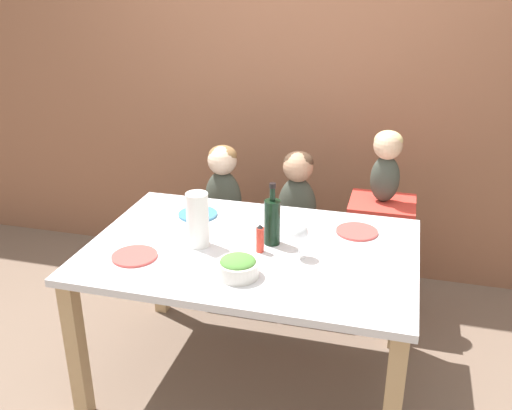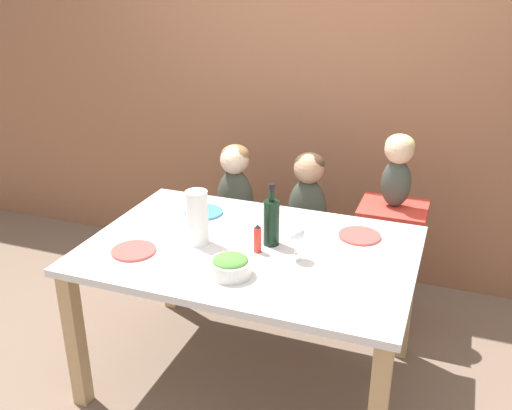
# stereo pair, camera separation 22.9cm
# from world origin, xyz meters

# --- Properties ---
(ground_plane) EXTENTS (14.00, 14.00, 0.00)m
(ground_plane) POSITION_xyz_m (0.00, 0.00, 0.00)
(ground_plane) COLOR #705B4C
(wall_back) EXTENTS (10.00, 0.06, 2.70)m
(wall_back) POSITION_xyz_m (0.00, 1.29, 1.35)
(wall_back) COLOR #8E5B42
(wall_back) RESTS_ON ground_plane
(dining_table) EXTENTS (1.51, 1.03, 0.75)m
(dining_table) POSITION_xyz_m (0.00, 0.00, 0.65)
(dining_table) COLOR silver
(dining_table) RESTS_ON ground_plane
(chair_far_left) EXTENTS (0.43, 0.39, 0.44)m
(chair_far_left) POSITION_xyz_m (-0.39, 0.76, 0.37)
(chair_far_left) COLOR silver
(chair_far_left) RESTS_ON ground_plane
(chair_far_center) EXTENTS (0.43, 0.39, 0.44)m
(chair_far_center) POSITION_xyz_m (0.07, 0.76, 0.37)
(chair_far_center) COLOR silver
(chair_far_center) RESTS_ON ground_plane
(chair_right_highchair) EXTENTS (0.36, 0.33, 0.73)m
(chair_right_highchair) POSITION_xyz_m (0.55, 0.76, 0.57)
(chair_right_highchair) COLOR silver
(chair_right_highchair) RESTS_ON ground_plane
(person_child_left) EXTENTS (0.23, 0.18, 0.54)m
(person_child_left) POSITION_xyz_m (-0.39, 0.76, 0.74)
(person_child_left) COLOR #3D4238
(person_child_left) RESTS_ON chair_far_left
(person_child_center) EXTENTS (0.23, 0.18, 0.54)m
(person_child_center) POSITION_xyz_m (0.07, 0.76, 0.74)
(person_child_center) COLOR #3D4238
(person_child_center) RESTS_ON chair_far_center
(person_baby_right) EXTENTS (0.16, 0.16, 0.41)m
(person_baby_right) POSITION_xyz_m (0.55, 0.76, 0.98)
(person_baby_right) COLOR #3D4238
(person_baby_right) RESTS_ON chair_right_highchair
(wine_bottle) EXTENTS (0.08, 0.08, 0.30)m
(wine_bottle) POSITION_xyz_m (0.08, 0.06, 0.87)
(wine_bottle) COLOR black
(wine_bottle) RESTS_ON dining_table
(paper_towel_roll) EXTENTS (0.10, 0.10, 0.26)m
(paper_towel_roll) POSITION_xyz_m (-0.24, -0.05, 0.88)
(paper_towel_roll) COLOR white
(paper_towel_roll) RESTS_ON dining_table
(wine_glass_near) EXTENTS (0.08, 0.08, 0.16)m
(wine_glass_near) POSITION_xyz_m (0.23, -0.04, 0.86)
(wine_glass_near) COLOR white
(wine_glass_near) RESTS_ON dining_table
(salad_bowl_large) EXTENTS (0.18, 0.18, 0.09)m
(salad_bowl_large) POSITION_xyz_m (0.02, -0.27, 0.79)
(salad_bowl_large) COLOR silver
(salad_bowl_large) RESTS_ON dining_table
(dinner_plate_front_left) EXTENTS (0.20, 0.20, 0.01)m
(dinner_plate_front_left) POSITION_xyz_m (-0.48, -0.24, 0.75)
(dinner_plate_front_left) COLOR #D14C47
(dinner_plate_front_left) RESTS_ON dining_table
(dinner_plate_back_left) EXTENTS (0.20, 0.20, 0.01)m
(dinner_plate_back_left) POSITION_xyz_m (-0.37, 0.28, 0.75)
(dinner_plate_back_left) COLOR teal
(dinner_plate_back_left) RESTS_ON dining_table
(dinner_plate_back_right) EXTENTS (0.20, 0.20, 0.01)m
(dinner_plate_back_right) POSITION_xyz_m (0.46, 0.28, 0.75)
(dinner_plate_back_right) COLOR #D14C47
(dinner_plate_back_right) RESTS_ON dining_table
(condiment_bottle_hot_sauce) EXTENTS (0.04, 0.04, 0.14)m
(condiment_bottle_hot_sauce) POSITION_xyz_m (0.05, -0.03, 0.81)
(condiment_bottle_hot_sauce) COLOR red
(condiment_bottle_hot_sauce) RESTS_ON dining_table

